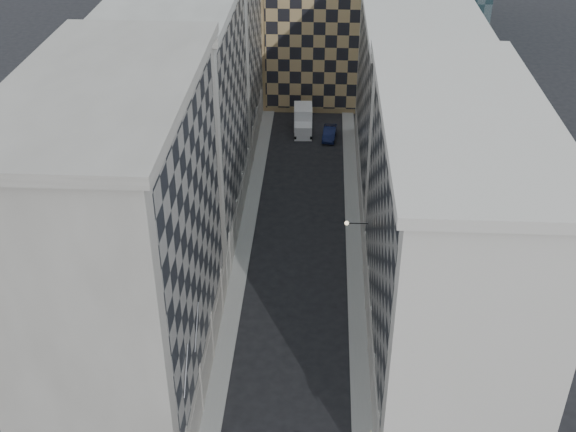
% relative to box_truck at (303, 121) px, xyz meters
% --- Properties ---
extents(sidewalk_west, '(1.50, 100.00, 0.15)m').
position_rel_box_truck_xyz_m(sidewalk_west, '(-4.76, -25.35, -1.25)').
color(sidewalk_west, gray).
rests_on(sidewalk_west, ground).
extents(sidewalk_east, '(1.50, 100.00, 0.15)m').
position_rel_box_truck_xyz_m(sidewalk_east, '(5.74, -25.35, -1.25)').
color(sidewalk_east, gray).
rests_on(sidewalk_east, ground).
extents(bldg_left_a, '(10.80, 22.80, 23.70)m').
position_rel_box_truck_xyz_m(bldg_left_a, '(-10.39, -44.35, 10.50)').
color(bldg_left_a, gray).
rests_on(bldg_left_a, ground).
extents(bldg_left_b, '(10.80, 22.80, 22.70)m').
position_rel_box_truck_xyz_m(bldg_left_b, '(-10.39, -22.35, 10.00)').
color(bldg_left_b, gray).
rests_on(bldg_left_b, ground).
extents(bldg_left_c, '(10.80, 22.80, 21.70)m').
position_rel_box_truck_xyz_m(bldg_left_c, '(-10.39, -0.35, 9.50)').
color(bldg_left_c, gray).
rests_on(bldg_left_c, ground).
extents(bldg_right_a, '(10.80, 26.80, 20.70)m').
position_rel_box_truck_xyz_m(bldg_right_a, '(11.37, -40.35, 9.00)').
color(bldg_right_a, '#BCB7AC').
rests_on(bldg_right_a, ground).
extents(bldg_right_b, '(10.80, 28.80, 19.70)m').
position_rel_box_truck_xyz_m(bldg_right_b, '(11.39, -13.35, 8.53)').
color(bldg_right_b, '#BCB7AC').
rests_on(bldg_right_b, ground).
extents(tan_block, '(16.80, 14.80, 18.80)m').
position_rel_box_truck_xyz_m(tan_block, '(2.49, 12.55, 8.11)').
color(tan_block, '#9D8653').
rests_on(tan_block, ground).
extents(flagpoles_left, '(0.10, 6.33, 2.33)m').
position_rel_box_truck_xyz_m(flagpoles_left, '(-5.41, -49.35, 6.68)').
color(flagpoles_left, gray).
rests_on(flagpoles_left, ground).
extents(bracket_lamp, '(1.98, 0.36, 0.36)m').
position_rel_box_truck_xyz_m(bracket_lamp, '(4.87, -31.35, 4.88)').
color(bracket_lamp, black).
rests_on(bracket_lamp, ground).
extents(box_truck, '(2.47, 5.62, 3.03)m').
position_rel_box_truck_xyz_m(box_truck, '(0.00, 0.00, 0.00)').
color(box_truck, white).
rests_on(box_truck, ground).
extents(dark_car, '(1.89, 4.45, 1.43)m').
position_rel_box_truck_xyz_m(dark_car, '(3.34, -2.03, -0.61)').
color(dark_car, '#11183E').
rests_on(dark_car, ground).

